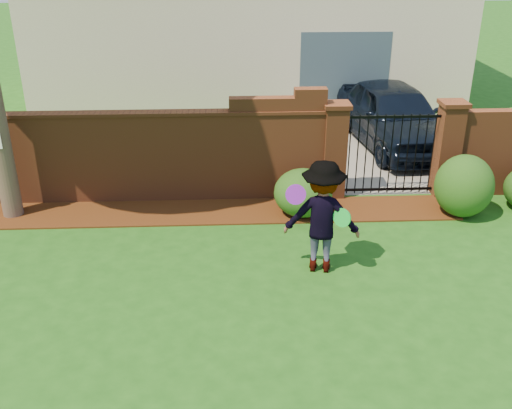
{
  "coord_description": "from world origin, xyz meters",
  "views": [
    {
      "loc": [
        0.4,
        -6.54,
        4.74
      ],
      "look_at": [
        0.78,
        1.4,
        1.05
      ],
      "focal_mm": 41.23,
      "sensor_mm": 36.0,
      "label": 1
    }
  ],
  "objects_px": {
    "car": "(398,118)",
    "frisbee_purple": "(296,194)",
    "frisbee_green": "(342,218)",
    "man": "(322,218)"
  },
  "relations": [
    {
      "from": "car",
      "to": "frisbee_purple",
      "type": "xyz_separation_m",
      "value": [
        -3.06,
        -5.56,
        0.56
      ]
    },
    {
      "from": "frisbee_green",
      "to": "car",
      "type": "bearing_deg",
      "value": 67.14
    },
    {
      "from": "car",
      "to": "frisbee_green",
      "type": "distance_m",
      "value": 6.14
    },
    {
      "from": "car",
      "to": "frisbee_purple",
      "type": "height_order",
      "value": "car"
    },
    {
      "from": "man",
      "to": "car",
      "type": "bearing_deg",
      "value": -105.14
    },
    {
      "from": "frisbee_purple",
      "to": "frisbee_green",
      "type": "height_order",
      "value": "frisbee_purple"
    },
    {
      "from": "man",
      "to": "frisbee_purple",
      "type": "relative_size",
      "value": 5.91
    },
    {
      "from": "man",
      "to": "frisbee_purple",
      "type": "xyz_separation_m",
      "value": [
        -0.41,
        -0.1,
        0.44
      ]
    },
    {
      "from": "car",
      "to": "man",
      "type": "height_order",
      "value": "man"
    },
    {
      "from": "man",
      "to": "frisbee_green",
      "type": "relative_size",
      "value": 6.24
    }
  ]
}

